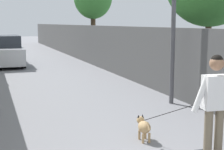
{
  "coord_description": "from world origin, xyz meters",
  "views": [
    {
      "loc": [
        -1.57,
        2.35,
        2.19
      ],
      "look_at": [
        5.59,
        -0.25,
        1.0
      ],
      "focal_mm": 54.03,
      "sensor_mm": 36.0,
      "label": 1
    }
  ],
  "objects": [
    {
      "name": "person_skateboarder",
      "position": [
        2.59,
        -0.83,
        1.04
      ],
      "size": [
        0.26,
        0.72,
        1.63
      ],
      "color": "#726651",
      "rests_on": "skateboard"
    },
    {
      "name": "car_near",
      "position": [
        16.52,
        1.65,
        0.72
      ],
      "size": [
        4.29,
        1.8,
        1.54
      ],
      "color": "silver",
      "rests_on": "ground"
    },
    {
      "name": "fence_right",
      "position": [
        12.0,
        -2.8,
        1.02
      ],
      "size": [
        48.0,
        0.3,
        2.04
      ],
      "primitive_type": "cube",
      "color": "#4C4C4C",
      "rests_on": "ground"
    },
    {
      "name": "ground_plane",
      "position": [
        14.0,
        0.0,
        0.0
      ],
      "size": [
        80.0,
        80.0,
        0.0
      ],
      "primitive_type": "plane",
      "color": "gray"
    },
    {
      "name": "dog",
      "position": [
        3.91,
        -0.28,
        0.27
      ],
      "size": [
        1.61,
        0.69,
        1.06
      ],
      "color": "tan",
      "rests_on": "ground"
    }
  ]
}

